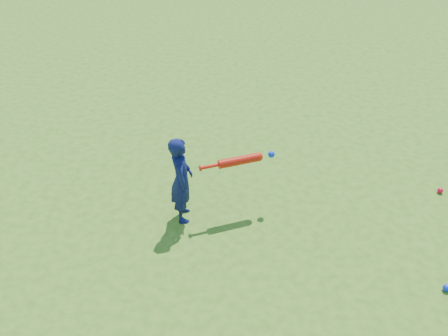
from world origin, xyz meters
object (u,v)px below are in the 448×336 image
Objects in this scene: ground_ball_red at (440,191)px; ground_ball_blue at (446,288)px; bat_swing at (242,160)px; child at (181,180)px.

ground_ball_blue is (-0.46, -1.58, 0.00)m from ground_ball_red.
bat_swing is (-2.47, -0.33, 0.64)m from ground_ball_red.
ground_ball_red is 0.08× the size of bat_swing.
ground_ball_red is 2.57m from bat_swing.
child is at bearing 158.50° from ground_ball_blue.
child is 14.36× the size of ground_ball_blue.
ground_ball_red is 0.95× the size of ground_ball_blue.
ground_ball_blue is at bearing -118.83° from child.
child is 0.71m from bat_swing.
ground_ball_red is at bearing 73.73° from ground_ball_blue.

